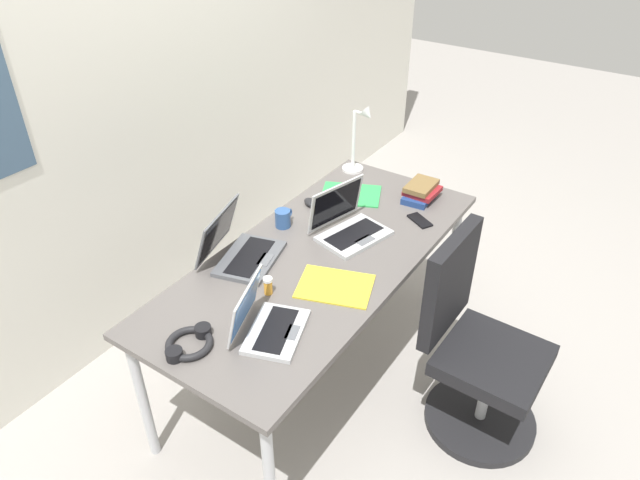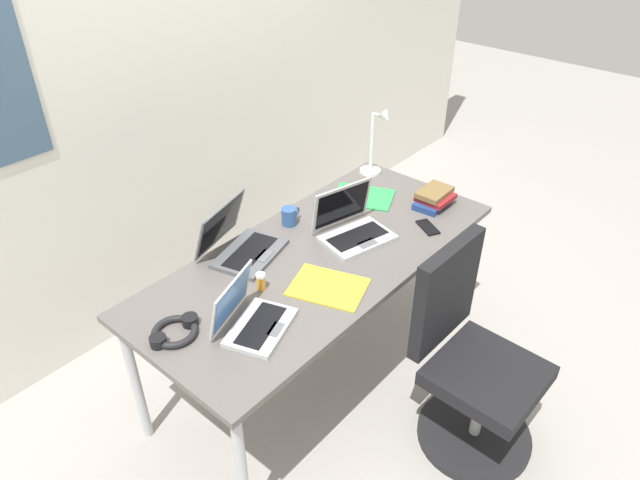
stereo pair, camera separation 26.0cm
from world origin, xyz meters
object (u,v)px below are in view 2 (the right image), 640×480
Objects in this scene: laptop_far_corner at (241,244)px; computer_mouse at (321,202)px; headphones at (175,331)px; book_stack at (434,198)px; paper_folder_back_right at (363,197)px; laptop_by_keyboard at (252,318)px; cell_phone at (428,227)px; laptop_front_right at (353,228)px; coffee_mug at (289,216)px; desk_lamp at (377,142)px; office_chair at (470,369)px; paper_folder_near_mouse at (328,287)px; pill_bottle at (261,281)px.

laptop_far_corner is 0.56m from computer_mouse.
book_stack is at bearing -8.99° from headphones.
book_stack is (0.94, -0.44, -0.01)m from laptop_far_corner.
headphones is 1.31m from paper_folder_back_right.
laptop_far_corner reaches higher than headphones.
laptop_by_keyboard reaches higher than cell_phone.
laptop_front_right is 3.35× the size of coffee_mug.
desk_lamp is at bearing 7.27° from headphones.
office_chair reaches higher than laptop_by_keyboard.
book_stack reaches higher than paper_folder_near_mouse.
laptop_front_right is 0.38m from cell_phone.
desk_lamp is at bearing 23.22° from paper_folder_back_right.
laptop_far_corner is 4.19× the size of computer_mouse.
office_chair is at bearing -42.83° from laptop_by_keyboard.
coffee_mug is (0.33, 0.00, -0.00)m from laptop_far_corner.
laptop_far_corner reaches higher than paper_folder_back_right.
laptop_by_keyboard is 3.65× the size of computer_mouse.
laptop_far_corner is 0.47m from paper_folder_near_mouse.
cell_phone is at bearing -52.61° from coffee_mug.
paper_folder_near_mouse is at bearing -156.21° from laptop_front_right.
office_chair is at bearing -61.66° from paper_folder_near_mouse.
coffee_mug is at bearing 29.99° from pill_bottle.
laptop_by_keyboard is at bearing 137.17° from office_chair.
coffee_mug is (-0.70, 0.01, -0.15)m from desk_lamp.
computer_mouse is 1.11m from office_chair.
pill_bottle reaches higher than paper_folder_near_mouse.
book_stack is 0.23× the size of office_chair.
pill_bottle is at bearing -167.66° from desk_lamp.
laptop_by_keyboard reaches higher than paper_folder_back_right.
cell_phone is 0.68m from coffee_mug.
laptop_front_right reaches higher than headphones.
book_stack is 0.88m from paper_folder_near_mouse.
office_chair reaches higher than paper_folder_near_mouse.
pill_bottle is 0.70× the size of coffee_mug.
laptop_front_right reaches higher than laptop_by_keyboard.
laptop_far_corner is (-0.44, 0.30, -0.00)m from laptop_front_right.
desk_lamp is 5.07× the size of pill_bottle.
laptop_front_right reaches higher than laptop_far_corner.
laptop_front_right is (-0.58, -0.29, -0.15)m from desk_lamp.
coffee_mug is at bearing 155.92° from cell_phone.
office_chair reaches higher than book_stack.
laptop_front_right is 0.32m from coffee_mug.
coffee_mug is at bearing 179.35° from desk_lamp.
laptop_by_keyboard is 0.76m from laptop_front_right.
office_chair is at bearing -98.59° from cell_phone.
office_chair reaches higher than cell_phone.
coffee_mug is (-0.12, 0.30, -0.00)m from laptop_front_right.
coffee_mug is at bearing 0.58° from laptop_far_corner.
headphones is 0.22× the size of office_chair.
laptop_by_keyboard is 1.26m from book_stack.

